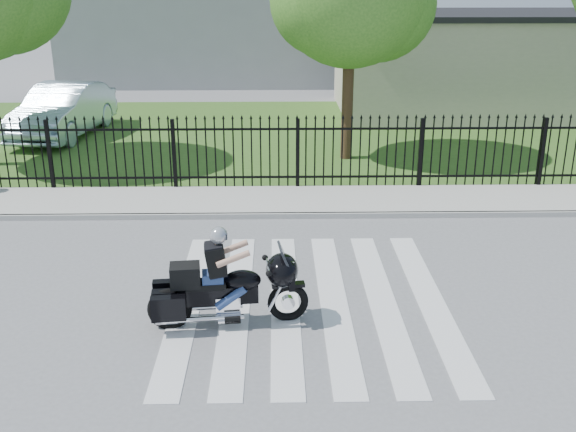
{
  "coord_description": "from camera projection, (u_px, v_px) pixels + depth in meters",
  "views": [
    {
      "loc": [
        -0.54,
        -9.89,
        5.11
      ],
      "look_at": [
        -0.32,
        1.4,
        1.0
      ],
      "focal_mm": 42.0,
      "sensor_mm": 36.0,
      "label": 1
    }
  ],
  "objects": [
    {
      "name": "curb",
      "position": [
        300.0,
        216.0,
        14.79
      ],
      "size": [
        40.0,
        0.12,
        0.12
      ],
      "primitive_type": "cube",
      "color": "#ADAAA3",
      "rests_on": "ground"
    },
    {
      "name": "crosswalk",
      "position": [
        309.0,
        302.0,
        11.05
      ],
      "size": [
        5.0,
        5.5,
        0.01
      ],
      "primitive_type": null,
      "color": "silver",
      "rests_on": "ground"
    },
    {
      "name": "sidewalk",
      "position": [
        299.0,
        201.0,
        15.73
      ],
      "size": [
        40.0,
        2.0,
        0.12
      ],
      "primitive_type": "cube",
      "color": "#ADAAA3",
      "rests_on": "ground"
    },
    {
      "name": "building_low_roof",
      "position": [
        477.0,
        15.0,
        24.98
      ],
      "size": [
        10.2,
        6.2,
        0.2
      ],
      "primitive_type": "cube",
      "color": "black",
      "rests_on": "building_low"
    },
    {
      "name": "iron_fence",
      "position": [
        298.0,
        155.0,
        16.38
      ],
      "size": [
        26.0,
        0.04,
        1.8
      ],
      "color": "black",
      "rests_on": "ground"
    },
    {
      "name": "parked_car",
      "position": [
        63.0,
        110.0,
        21.88
      ],
      "size": [
        2.41,
        5.27,
        1.68
      ],
      "primitive_type": "imported",
      "rotation": [
        0.0,
        0.0,
        -0.13
      ],
      "color": "silver",
      "rests_on": "grass_strip"
    },
    {
      "name": "building_low",
      "position": [
        473.0,
        65.0,
        25.61
      ],
      "size": [
        10.0,
        6.0,
        3.5
      ],
      "primitive_type": "cube",
      "color": "beige",
      "rests_on": "ground"
    },
    {
      "name": "grass_strip",
      "position": [
        292.0,
        135.0,
        22.32
      ],
      "size": [
        40.0,
        12.0,
        0.02
      ],
      "primitive_type": "cube",
      "color": "#345C1F",
      "rests_on": "ground"
    },
    {
      "name": "motorcycle_rider",
      "position": [
        224.0,
        284.0,
        10.15
      ],
      "size": [
        2.46,
        0.93,
        1.63
      ],
      "rotation": [
        0.0,
        0.0,
        0.11
      ],
      "color": "black",
      "rests_on": "ground"
    },
    {
      "name": "ground",
      "position": [
        309.0,
        302.0,
        11.05
      ],
      "size": [
        120.0,
        120.0,
        0.0
      ],
      "primitive_type": "plane",
      "color": "slate",
      "rests_on": "ground"
    }
  ]
}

